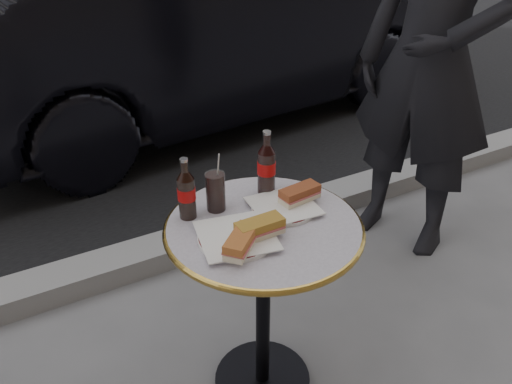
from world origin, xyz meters
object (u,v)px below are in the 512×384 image
bistro_table (263,311)px  cola_glass (216,192)px  cola_bottle_right (267,162)px  parked_car (210,29)px  plate_left (236,238)px  pedestrian (431,62)px  plate_right (283,208)px  cola_bottle_left (186,188)px

bistro_table → cola_glass: cola_glass is taller
cola_bottle_right → cola_glass: cola_bottle_right is taller
parked_car → plate_left: bearing=150.3°
cola_glass → parked_car: size_ratio=0.03×
bistro_table → pedestrian: bearing=22.8°
plate_right → bistro_table: bearing=-156.7°
plate_right → cola_bottle_right: bearing=86.8°
plate_right → cola_bottle_right: size_ratio=0.93×
plate_left → cola_bottle_right: size_ratio=1.02×
plate_right → pedestrian: 1.17m
cola_bottle_right → plate_left: bearing=-137.4°
plate_left → cola_glass: 0.19m
cola_bottle_right → pedestrian: size_ratio=0.12×
bistro_table → pedestrian: 1.39m
bistro_table → cola_bottle_right: bearing=57.9°
bistro_table → parked_car: bearing=68.9°
plate_left → pedestrian: pedestrian is taller
pedestrian → cola_bottle_left: bearing=-99.0°
cola_bottle_right → plate_right: bearing=-93.2°
plate_left → plate_right: size_ratio=1.09×
bistro_table → parked_car: parked_car is taller
plate_left → parked_car: (1.11, 2.63, -0.03)m
cola_glass → plate_right: bearing=-29.3°
bistro_table → parked_car: (1.00, 2.59, 0.35)m
bistro_table → plate_right: size_ratio=3.50×
plate_left → cola_glass: cola_glass is taller
cola_bottle_right → bistro_table: bearing=-122.1°
cola_bottle_right → pedestrian: pedestrian is taller
plate_left → cola_bottle_left: bearing=112.8°
bistro_table → parked_car: size_ratio=0.17×
cola_bottle_left → parked_car: bearing=64.0°
parked_car → pedestrian: bearing=177.5°
cola_bottle_left → pedestrian: (1.35, 0.34, 0.12)m
bistro_table → pedestrian: (1.16, 0.49, 0.59)m
plate_right → pedestrian: size_ratio=0.11×
plate_left → cola_bottle_left: cola_bottle_left is taller
pedestrian → cola_glass: bearing=-97.8°
pedestrian → parked_car: bearing=161.3°
cola_glass → plate_left: bearing=-96.2°
cola_bottle_right → cola_glass: 0.20m
bistro_table → pedestrian: pedestrian is taller
cola_glass → pedestrian: bearing=15.2°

